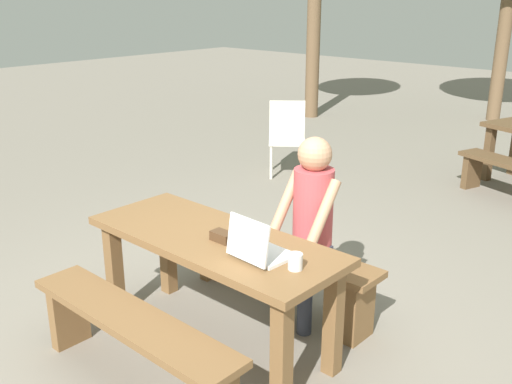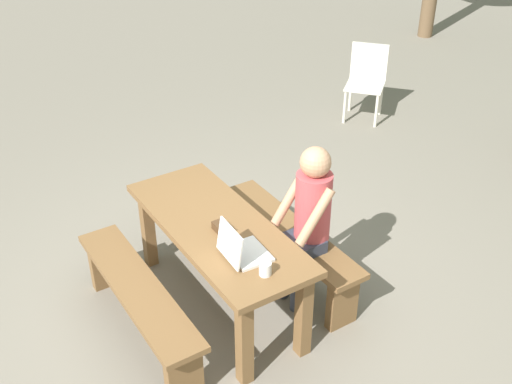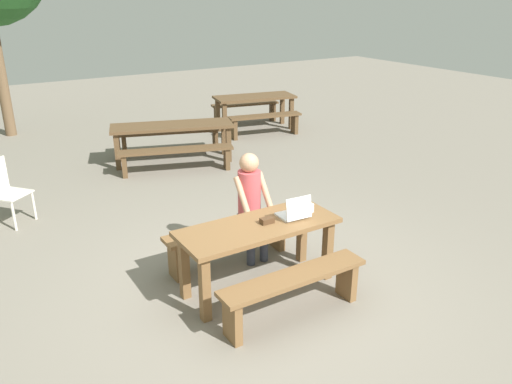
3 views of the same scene
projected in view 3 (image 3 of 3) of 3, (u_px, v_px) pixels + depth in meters
ground_plane at (258, 287)px, 5.53m from camera, size 30.00×30.00×0.00m
picnic_table_front at (258, 236)px, 5.31m from camera, size 1.69×0.67×0.74m
bench_near at (294, 286)px, 4.90m from camera, size 1.55×0.30×0.47m
bench_far at (229, 236)px, 5.91m from camera, size 1.55×0.30×0.47m
laptop at (294, 212)px, 5.40m from camera, size 0.32×0.30×0.26m
small_pouch at (267, 220)px, 5.28m from camera, size 0.14×0.08×0.06m
coffee_mug at (310, 208)px, 5.55m from camera, size 0.08×0.08×0.09m
person_seated at (251, 199)px, 5.86m from camera, size 0.37×0.39×1.29m
plastic_chair at (4, 190)px, 6.90m from camera, size 0.62×0.62×0.89m
picnic_table_mid at (255, 101)px, 11.55m from camera, size 1.90×1.07×0.76m
bench_mid_south at (265, 121)px, 11.09m from camera, size 1.64×0.62×0.47m
bench_mid_north at (245, 108)px, 12.23m from camera, size 1.64×0.62×0.47m
picnic_table_rear at (172, 130)px, 9.35m from camera, size 2.30×1.34×0.71m
bench_rear_south at (176, 154)px, 8.88m from camera, size 1.97×0.90×0.43m
bench_rear_north at (170, 135)px, 10.02m from camera, size 1.97×0.90×0.43m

